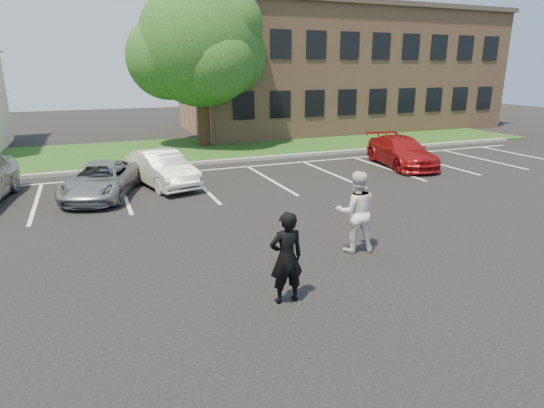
{
  "coord_description": "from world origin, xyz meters",
  "views": [
    {
      "loc": [
        -3.84,
        -8.34,
        4.28
      ],
      "look_at": [
        0.0,
        1.0,
        1.25
      ],
      "focal_mm": 30.0,
      "sensor_mm": 36.0,
      "label": 1
    }
  ],
  "objects_px": {
    "office_building": "(339,70)",
    "tree": "(202,47)",
    "man_black_suit": "(286,258)",
    "car_silver_minivan": "(101,180)",
    "car_white_sedan": "(162,169)",
    "man_white_shirt": "(356,212)",
    "car_red_compact": "(401,152)"
  },
  "relations": [
    {
      "from": "tree",
      "to": "office_building",
      "type": "bearing_deg",
      "value": 23.74
    },
    {
      "from": "man_white_shirt",
      "to": "car_white_sedan",
      "type": "distance_m",
      "value": 8.84
    },
    {
      "from": "man_black_suit",
      "to": "car_white_sedan",
      "type": "xyz_separation_m",
      "value": [
        -0.69,
        9.9,
        -0.24
      ]
    },
    {
      "from": "office_building",
      "to": "car_white_sedan",
      "type": "height_order",
      "value": "office_building"
    },
    {
      "from": "car_white_sedan",
      "to": "man_white_shirt",
      "type": "bearing_deg",
      "value": -82.8
    },
    {
      "from": "car_silver_minivan",
      "to": "man_white_shirt",
      "type": "bearing_deg",
      "value": -35.12
    },
    {
      "from": "office_building",
      "to": "car_silver_minivan",
      "type": "bearing_deg",
      "value": -141.27
    },
    {
      "from": "car_silver_minivan",
      "to": "car_white_sedan",
      "type": "height_order",
      "value": "car_white_sedan"
    },
    {
      "from": "tree",
      "to": "man_black_suit",
      "type": "bearing_deg",
      "value": -99.69
    },
    {
      "from": "man_white_shirt",
      "to": "car_white_sedan",
      "type": "relative_size",
      "value": 0.49
    },
    {
      "from": "car_silver_minivan",
      "to": "car_red_compact",
      "type": "xyz_separation_m",
      "value": [
        12.81,
        0.29,
        0.08
      ]
    },
    {
      "from": "office_building",
      "to": "tree",
      "type": "bearing_deg",
      "value": -156.26
    },
    {
      "from": "office_building",
      "to": "tree",
      "type": "xyz_separation_m",
      "value": [
        -11.53,
        -5.07,
        1.19
      ]
    },
    {
      "from": "tree",
      "to": "man_black_suit",
      "type": "relative_size",
      "value": 4.9
    },
    {
      "from": "man_black_suit",
      "to": "man_white_shirt",
      "type": "distance_m",
      "value": 3.07
    },
    {
      "from": "man_white_shirt",
      "to": "car_white_sedan",
      "type": "bearing_deg",
      "value": -51.04
    },
    {
      "from": "man_black_suit",
      "to": "car_white_sedan",
      "type": "distance_m",
      "value": 9.92
    },
    {
      "from": "office_building",
      "to": "car_silver_minivan",
      "type": "distance_m",
      "value": 22.74
    },
    {
      "from": "man_black_suit",
      "to": "car_silver_minivan",
      "type": "bearing_deg",
      "value": -70.31
    },
    {
      "from": "man_white_shirt",
      "to": "car_silver_minivan",
      "type": "xyz_separation_m",
      "value": [
        -5.45,
        7.5,
        -0.41
      ]
    },
    {
      "from": "office_building",
      "to": "man_white_shirt",
      "type": "distance_m",
      "value": 24.9
    },
    {
      "from": "office_building",
      "to": "man_black_suit",
      "type": "height_order",
      "value": "office_building"
    },
    {
      "from": "office_building",
      "to": "car_red_compact",
      "type": "relative_size",
      "value": 4.93
    },
    {
      "from": "office_building",
      "to": "tree",
      "type": "height_order",
      "value": "tree"
    },
    {
      "from": "man_white_shirt",
      "to": "office_building",
      "type": "bearing_deg",
      "value": -101.89
    },
    {
      "from": "man_black_suit",
      "to": "man_white_shirt",
      "type": "bearing_deg",
      "value": -144.55
    },
    {
      "from": "office_building",
      "to": "man_white_shirt",
      "type": "xyz_separation_m",
      "value": [
        -12.07,
        -21.55,
        -3.17
      ]
    },
    {
      "from": "tree",
      "to": "man_white_shirt",
      "type": "xyz_separation_m",
      "value": [
        -0.53,
        -16.48,
        -4.36
      ]
    },
    {
      "from": "car_silver_minivan",
      "to": "car_red_compact",
      "type": "relative_size",
      "value": 0.93
    },
    {
      "from": "man_black_suit",
      "to": "car_silver_minivan",
      "type": "height_order",
      "value": "man_black_suit"
    },
    {
      "from": "office_building",
      "to": "car_red_compact",
      "type": "bearing_deg",
      "value": -108.89
    },
    {
      "from": "office_building",
      "to": "car_silver_minivan",
      "type": "height_order",
      "value": "office_building"
    }
  ]
}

